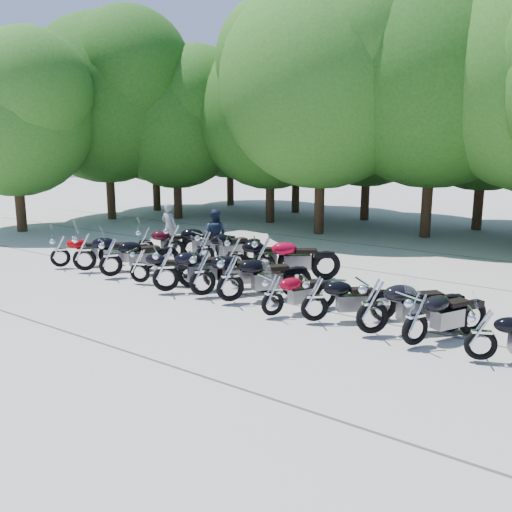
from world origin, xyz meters
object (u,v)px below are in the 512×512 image
Objects in this scene: motorcycle_8 at (315,297)px; motorcycle_13 at (145,241)px; motorcycle_6 at (230,277)px; motorcycle_16 at (235,254)px; motorcycle_2 at (110,256)px; motorcycle_7 at (273,294)px; motorcycle_10 at (416,317)px; motorcycle_17 at (263,256)px; rider_0 at (169,227)px; motorcycle_4 at (166,268)px; motorcycle_15 at (204,248)px; rider_1 at (215,234)px; motorcycle_9 at (373,305)px; motorcycle_1 at (84,251)px; motorcycle_14 at (174,241)px; motorcycle_3 at (140,265)px; motorcycle_5 at (202,272)px; motorcycle_11 at (482,333)px; motorcycle_0 at (60,250)px.

motorcycle_13 reaches higher than motorcycle_8.
motorcycle_6 is 3.01m from motorcycle_16.
motorcycle_7 is at bearing -153.54° from motorcycle_2.
motorcycle_10 is at bearing -146.35° from motorcycle_16.
rider_0 is (-5.44, 1.69, 0.15)m from motorcycle_17.
motorcycle_17 is (1.27, 2.69, 0.02)m from motorcycle_4.
rider_0 is (-4.17, 4.38, 0.17)m from motorcycle_4.
motorcycle_4 is at bearing 134.88° from motorcycle_15.
rider_1 reaches higher than motorcycle_6.
motorcycle_9 is at bearing 149.39° from rider_0.
motorcycle_7 is 7.61m from motorcycle_13.
motorcycle_9 is 1.09× the size of motorcycle_10.
motorcycle_1 is at bearing 47.05° from rider_1.
motorcycle_13 is at bearing 98.84° from rider_0.
motorcycle_14 reaches higher than motorcycle_4.
motorcycle_14 is 1.41m from rider_1.
motorcycle_3 is 1.32m from motorcycle_4.
motorcycle_1 is 1.42× the size of rider_0.
motorcycle_9 is (8.29, -0.08, 0.02)m from motorcycle_2.
motorcycle_5 is at bearing 44.90° from motorcycle_8.
motorcycle_11 is 7.20m from motorcycle_17.
motorcycle_13 is at bearing 19.68° from rider_1.
motorcycle_14 reaches higher than motorcycle_15.
motorcycle_8 is 0.88× the size of motorcycle_15.
motorcycle_0 is at bearing 37.79° from motorcycle_4.
motorcycle_0 is 5.66m from motorcycle_16.
motorcycle_5 is at bearing -159.04° from motorcycle_13.
motorcycle_8 is at bearing 146.26° from rider_0.
motorcycle_7 is 0.86× the size of motorcycle_16.
motorcycle_5 is at bearing -125.81° from motorcycle_4.
motorcycle_13 is (-11.63, 2.66, 0.05)m from motorcycle_11.
motorcycle_9 is at bearing -134.11° from motorcycle_8.
rider_0 is at bearing 35.51° from motorcycle_17.
motorcycle_2 is at bearing 34.11° from motorcycle_4.
motorcycle_15 is (-4.48, 2.80, 0.12)m from motorcycle_7.
rider_1 reaches higher than motorcycle_5.
motorcycle_2 is 1.37× the size of rider_0.
motorcycle_6 is 5.29m from motorcycle_14.
motorcycle_13 is 0.87× the size of motorcycle_17.
motorcycle_2 is 0.95× the size of motorcycle_14.
motorcycle_13 is 0.94× the size of motorcycle_16.
rider_0 is at bearing -2.88° from motorcycle_5.
motorcycle_6 is at bearing 14.34° from motorcycle_7.
motorcycle_14 is at bearing 16.72° from motorcycle_15.
motorcycle_2 is 3.54m from motorcycle_5.
motorcycle_4 is at bearing 43.67° from motorcycle_6.
motorcycle_11 is (9.25, -0.23, -0.00)m from motorcycle_3.
motorcycle_0 is 1.21× the size of rider_1.
motorcycle_8 is at bearing 61.58° from motorcycle_11.
motorcycle_5 is at bearing 164.71° from motorcycle_16.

